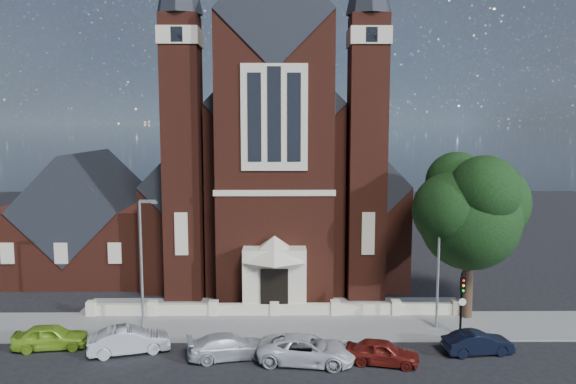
# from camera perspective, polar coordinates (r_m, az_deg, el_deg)

# --- Properties ---
(ground) EXTENTS (120.00, 120.00, 0.00)m
(ground) POSITION_cam_1_polar(r_m,az_deg,el_deg) (45.94, -1.22, -8.96)
(ground) COLOR black
(ground) RESTS_ON ground
(pavement_strip) EXTENTS (60.00, 5.00, 0.12)m
(pavement_strip) POSITION_cam_1_polar(r_m,az_deg,el_deg) (35.96, -1.43, -13.56)
(pavement_strip) COLOR slate
(pavement_strip) RESTS_ON ground
(forecourt_paving) EXTENTS (26.00, 3.00, 0.14)m
(forecourt_paving) POSITION_cam_1_polar(r_m,az_deg,el_deg) (39.73, -1.34, -11.54)
(forecourt_paving) COLOR slate
(forecourt_paving) RESTS_ON ground
(forecourt_wall) EXTENTS (24.00, 0.40, 0.90)m
(forecourt_wall) POSITION_cam_1_polar(r_m,az_deg,el_deg) (37.83, -1.38, -12.50)
(forecourt_wall) COLOR #B8AD92
(forecourt_wall) RESTS_ON ground
(church) EXTENTS (20.01, 34.90, 29.20)m
(church) POSITION_cam_1_polar(r_m,az_deg,el_deg) (52.30, -1.14, 2.12)
(church) COLOR #4C1F14
(church) RESTS_ON ground
(parish_hall) EXTENTS (12.00, 12.20, 10.24)m
(parish_hall) POSITION_cam_1_polar(r_m,az_deg,el_deg) (50.73, -19.60, -3.20)
(parish_hall) COLOR #4C1F14
(parish_hall) RESTS_ON ground
(street_tree) EXTENTS (6.40, 6.60, 10.70)m
(street_tree) POSITION_cam_1_polar(r_m,az_deg,el_deg) (37.32, 18.30, -2.09)
(street_tree) COLOR black
(street_tree) RESTS_ON ground
(street_lamp_left) EXTENTS (1.16, 0.22, 8.09)m
(street_lamp_left) POSITION_cam_1_polar(r_m,az_deg,el_deg) (35.16, -14.55, -6.42)
(street_lamp_left) COLOR gray
(street_lamp_left) RESTS_ON ground
(street_lamp_right) EXTENTS (1.16, 0.22, 8.09)m
(street_lamp_right) POSITION_cam_1_polar(r_m,az_deg,el_deg) (35.42, 15.18, -6.34)
(street_lamp_right) COLOR gray
(street_lamp_right) RESTS_ON ground
(traffic_signal) EXTENTS (0.28, 0.42, 4.00)m
(traffic_signal) POSITION_cam_1_polar(r_m,az_deg,el_deg) (34.75, 17.25, -10.12)
(traffic_signal) COLOR black
(traffic_signal) RESTS_ON ground
(car_lime_van) EXTENTS (4.25, 2.20, 1.38)m
(car_lime_van) POSITION_cam_1_polar(r_m,az_deg,el_deg) (35.21, -22.95, -13.38)
(car_lime_van) COLOR #7CAE22
(car_lime_van) RESTS_ON ground
(car_silver_a) EXTENTS (4.64, 2.72, 1.44)m
(car_silver_a) POSITION_cam_1_polar(r_m,az_deg,el_deg) (33.19, -15.86, -14.29)
(car_silver_a) COLOR #AFB3B7
(car_silver_a) RESTS_ON ground
(car_silver_b) EXTENTS (4.79, 2.81, 1.30)m
(car_silver_b) POSITION_cam_1_polar(r_m,az_deg,el_deg) (31.57, -5.99, -15.32)
(car_silver_b) COLOR #B7BBC0
(car_silver_b) RESTS_ON ground
(car_white_suv) EXTENTS (5.47, 3.12, 1.44)m
(car_white_suv) POSITION_cam_1_polar(r_m,az_deg,el_deg) (30.83, 1.92, -15.71)
(car_white_suv) COLOR silver
(car_white_suv) RESTS_ON ground
(car_dark_red) EXTENTS (4.09, 2.38, 1.31)m
(car_dark_red) POSITION_cam_1_polar(r_m,az_deg,el_deg) (31.09, 9.56, -15.74)
(car_dark_red) COLOR maroon
(car_dark_red) RESTS_ON ground
(car_navy) EXTENTS (3.95, 1.82, 1.25)m
(car_navy) POSITION_cam_1_polar(r_m,az_deg,el_deg) (33.59, 18.72, -14.30)
(car_navy) COLOR black
(car_navy) RESTS_ON ground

